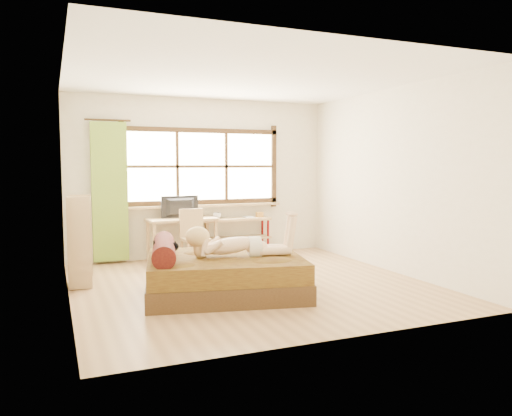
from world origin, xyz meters
name	(u,v)px	position (x,y,z in m)	size (l,w,h in m)	color
floor	(250,284)	(0.00, 0.00, 0.00)	(4.50, 4.50, 0.00)	#9E754C
ceiling	(250,77)	(0.00, 0.00, 2.70)	(4.50, 4.50, 0.00)	white
wall_back	(202,178)	(0.00, 2.25, 1.35)	(4.50, 4.50, 0.00)	silver
wall_front	(344,191)	(0.00, -2.25, 1.35)	(4.50, 4.50, 0.00)	silver
wall_left	(66,185)	(-2.25, 0.00, 1.35)	(4.50, 4.50, 0.00)	silver
wall_right	(392,180)	(2.25, 0.00, 1.35)	(4.50, 4.50, 0.00)	silver
window	(202,169)	(0.00, 2.22, 1.51)	(2.80, 0.16, 1.46)	#FFEDBF
curtain	(110,192)	(-1.55, 2.13, 1.15)	(0.55, 0.10, 2.20)	olive
bed	(221,274)	(-0.52, -0.33, 0.25)	(2.14, 1.85, 0.71)	black
woman	(238,233)	(-0.32, -0.39, 0.75)	(1.31, 0.37, 0.56)	beige
kitten	(164,250)	(-1.19, -0.24, 0.58)	(0.28, 0.11, 0.22)	black
desk	(182,224)	(-0.44, 1.95, 0.61)	(1.16, 0.59, 0.70)	tan
monitor	(181,207)	(-0.44, 2.00, 0.88)	(0.63, 0.08, 0.36)	black
chair	(194,234)	(-0.34, 1.58, 0.49)	(0.42, 0.42, 0.88)	tan
pipe_shelf	(234,228)	(0.52, 2.07, 0.48)	(1.31, 0.34, 0.74)	tan
cup	(217,216)	(0.21, 2.07, 0.71)	(0.13, 0.13, 0.10)	gray
book	(244,217)	(0.71, 2.07, 0.66)	(0.16, 0.22, 0.02)	gray
bookshelf	(80,241)	(-2.08, 0.78, 0.60)	(0.33, 0.53, 1.17)	tan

